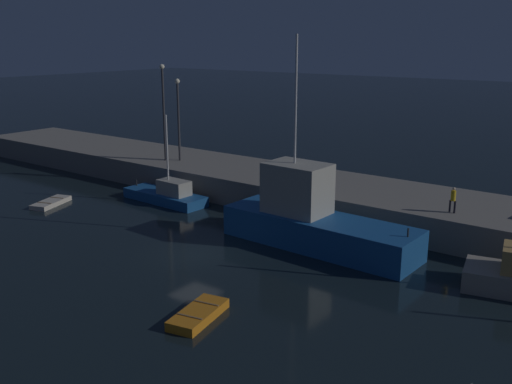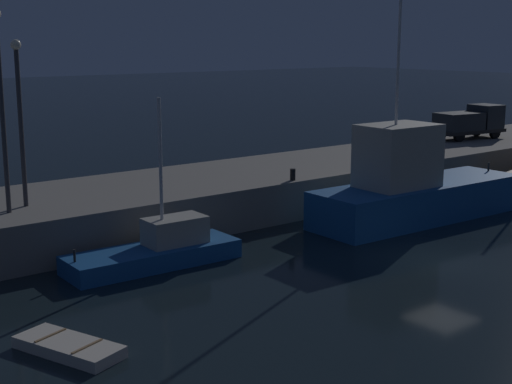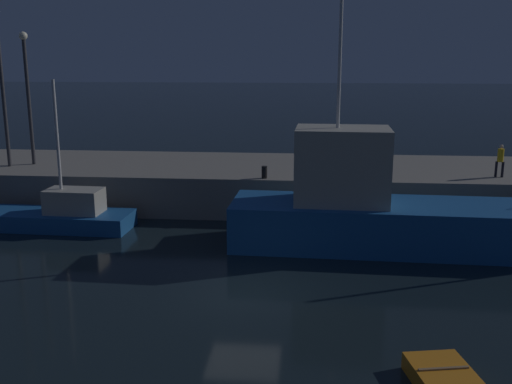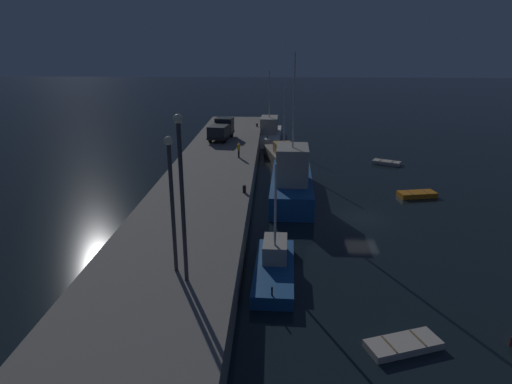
# 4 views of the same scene
# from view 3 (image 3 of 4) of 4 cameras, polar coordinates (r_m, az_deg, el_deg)

# --- Properties ---
(ground_plane) EXTENTS (320.00, 320.00, 0.00)m
(ground_plane) POSITION_cam_3_polar(r_m,az_deg,el_deg) (20.31, -1.20, -9.95)
(ground_plane) COLOR black
(pier_quay) EXTENTS (77.74, 8.11, 2.08)m
(pier_quay) POSITION_cam_3_polar(r_m,az_deg,el_deg) (32.58, 1.34, 0.83)
(pier_quay) COLOR gray
(pier_quay) RESTS_ON ground
(fishing_trawler_red) EXTENTS (7.43, 2.58, 6.91)m
(fishing_trawler_red) POSITION_cam_3_polar(r_m,az_deg,el_deg) (29.19, -18.54, -2.12)
(fishing_trawler_red) COLOR #195193
(fishing_trawler_red) RESTS_ON ground
(fishing_boat_white) EXTENTS (12.62, 4.03, 12.75)m
(fishing_boat_white) POSITION_cam_3_polar(r_m,az_deg,el_deg) (25.18, 10.96, -1.62)
(fishing_boat_white) COLOR #195193
(fishing_boat_white) RESTS_ON ground
(lamp_post_west) EXTENTS (0.44, 0.44, 8.31)m
(lamp_post_west) POSITION_cam_3_polar(r_m,az_deg,el_deg) (34.24, -23.41, 10.29)
(lamp_post_west) COLOR #38383D
(lamp_post_west) RESTS_ON pier_quay
(lamp_post_east) EXTENTS (0.44, 0.44, 7.10)m
(lamp_post_east) POSITION_cam_3_polar(r_m,az_deg,el_deg) (34.45, -21.22, 9.43)
(lamp_post_east) COLOR #38383D
(lamp_post_east) RESTS_ON pier_quay
(dockworker) EXTENTS (0.43, 0.32, 1.62)m
(dockworker) POSITION_cam_3_polar(r_m,az_deg,el_deg) (31.36, 22.56, 2.99)
(dockworker) COLOR black
(dockworker) RESTS_ON pier_quay
(bollard_west) EXTENTS (0.28, 0.28, 0.60)m
(bollard_west) POSITION_cam_3_polar(r_m,az_deg,el_deg) (28.81, 0.82, 1.93)
(bollard_west) COLOR black
(bollard_west) RESTS_ON pier_quay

